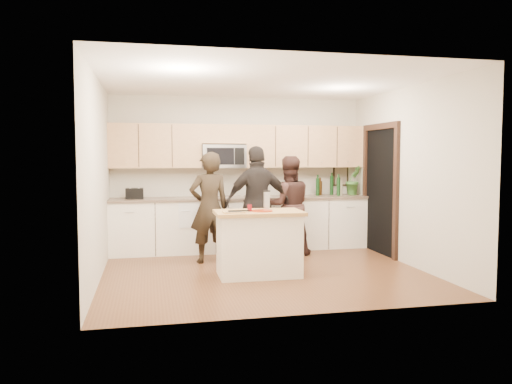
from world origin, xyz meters
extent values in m
plane|color=brown|center=(0.00, 0.00, 0.00)|extent=(4.50, 4.50, 0.00)
cube|color=#BCB5A0|center=(0.00, 2.00, 1.35)|extent=(4.50, 0.02, 2.70)
cube|color=#BCB5A0|center=(0.00, -2.00, 1.35)|extent=(4.50, 0.02, 2.70)
cube|color=#BCB5A0|center=(-2.25, 0.00, 1.35)|extent=(0.02, 4.00, 2.70)
cube|color=#BCB5A0|center=(2.25, 0.00, 1.35)|extent=(0.02, 4.00, 2.70)
cube|color=white|center=(0.00, 0.00, 2.70)|extent=(4.50, 4.00, 0.02)
cube|color=white|center=(0.00, 1.69, 0.45)|extent=(4.50, 0.62, 0.90)
cube|color=#77614F|center=(0.00, 1.68, 0.92)|extent=(4.50, 0.66, 0.04)
cube|color=tan|center=(-1.48, 1.83, 1.83)|extent=(1.55, 0.33, 0.75)
cube|color=tan|center=(1.17, 1.83, 1.83)|extent=(2.17, 0.33, 0.75)
cube|color=tan|center=(-0.31, 1.83, 2.04)|extent=(0.78, 0.33, 0.33)
cube|color=silver|center=(-0.31, 1.80, 1.65)|extent=(0.76, 0.40, 0.40)
cube|color=black|center=(-0.39, 1.60, 1.65)|extent=(0.47, 0.01, 0.29)
cube|color=black|center=(-0.06, 1.60, 1.65)|extent=(0.17, 0.01, 0.29)
cube|color=black|center=(2.24, 0.90, 1.05)|extent=(0.02, 1.05, 2.10)
cube|color=black|center=(2.22, 0.33, 1.05)|extent=(0.06, 0.10, 2.10)
cube|color=black|center=(2.22, 1.48, 1.05)|extent=(0.06, 0.10, 2.10)
cube|color=black|center=(2.22, 0.90, 2.15)|extent=(0.06, 1.25, 0.10)
cube|color=black|center=(1.95, 1.99, 1.28)|extent=(0.30, 0.03, 0.38)
cube|color=tan|center=(1.95, 1.97, 1.28)|extent=(0.24, 0.00, 0.32)
cube|color=white|center=(-0.95, 1.38, 0.70)|extent=(0.34, 0.01, 0.48)
cube|color=white|center=(-0.95, 1.67, 0.94)|extent=(0.34, 0.60, 0.01)
cube|color=white|center=(-0.12, -0.22, 0.42)|extent=(1.12, 0.67, 0.85)
cube|color=tan|center=(-0.12, -0.22, 0.88)|extent=(1.21, 0.72, 0.05)
cylinder|color=#99290D|center=(-0.09, -0.28, 0.91)|extent=(0.29, 0.29, 0.02)
cube|color=silver|center=(0.01, -0.14, 1.04)|extent=(0.08, 0.05, 0.24)
cube|color=black|center=(0.01, -0.14, 1.17)|extent=(0.09, 0.05, 0.02)
cylinder|color=maroon|center=(-0.26, -0.24, 0.95)|extent=(0.06, 0.06, 0.09)
cube|color=tan|center=(-0.50, -0.38, 0.91)|extent=(0.29, 0.21, 0.02)
cube|color=black|center=(-0.43, -0.39, 0.93)|extent=(0.29, 0.04, 0.02)
cube|color=silver|center=(-0.51, -0.46, 0.92)|extent=(0.21, 0.03, 0.01)
cube|color=black|center=(-1.83, 1.67, 1.03)|extent=(0.29, 0.20, 0.18)
cube|color=silver|center=(-1.90, 1.67, 1.12)|extent=(0.03, 0.15, 0.00)
cube|color=silver|center=(-1.76, 1.67, 1.12)|extent=(0.03, 0.15, 0.00)
cylinder|color=black|center=(1.39, 1.68, 1.13)|extent=(0.07, 0.07, 0.38)
cylinder|color=#341E09|center=(1.47, 1.79, 1.10)|extent=(0.08, 0.08, 0.32)
cylinder|color=#A4A380|center=(1.81, 1.62, 1.08)|extent=(0.08, 0.08, 0.28)
cylinder|color=black|center=(1.70, 1.80, 1.14)|extent=(0.07, 0.07, 0.41)
cylinder|color=black|center=(1.75, 1.57, 1.13)|extent=(0.07, 0.07, 0.39)
imported|color=#3B712D|center=(2.10, 1.72, 1.21)|extent=(0.35, 0.31, 0.55)
imported|color=black|center=(-0.68, 0.79, 0.86)|extent=(0.68, 0.50, 1.72)
imported|color=#321D19|center=(0.68, 1.13, 0.83)|extent=(0.84, 0.68, 1.65)
imported|color=black|center=(0.11, 0.89, 0.91)|extent=(1.10, 0.54, 1.82)
camera|label=1|loc=(-1.60, -6.87, 1.65)|focal=35.00mm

